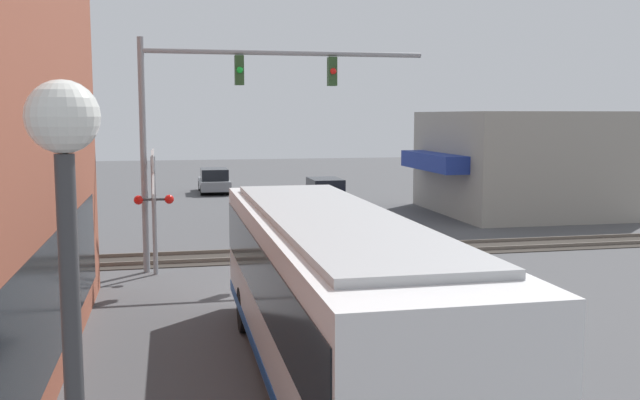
{
  "coord_description": "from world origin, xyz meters",
  "views": [
    {
      "loc": [
        -17.96,
        5.53,
        4.83
      ],
      "look_at": [
        4.72,
        0.7,
        2.05
      ],
      "focal_mm": 40.0,
      "sensor_mm": 36.0,
      "label": 1
    }
  ],
  "objects_px": {
    "city_bus": "(330,292)",
    "parked_car_blue": "(325,193)",
    "parked_car_black": "(301,214)",
    "parked_car_grey": "(214,181)",
    "pedestrian_near_bus": "(358,275)",
    "crossing_signal": "(154,200)"
  },
  "relations": [
    {
      "from": "city_bus",
      "to": "parked_car_blue",
      "type": "xyz_separation_m",
      "value": [
        25.1,
        -5.4,
        -1.05
      ]
    },
    {
      "from": "city_bus",
      "to": "parked_car_blue",
      "type": "relative_size",
      "value": 2.52
    },
    {
      "from": "city_bus",
      "to": "parked_car_black",
      "type": "distance_m",
      "value": 17.13
    },
    {
      "from": "parked_car_grey",
      "to": "crossing_signal",
      "type": "bearing_deg",
      "value": 172.02
    },
    {
      "from": "crossing_signal",
      "to": "pedestrian_near_bus",
      "type": "height_order",
      "value": "crossing_signal"
    },
    {
      "from": "city_bus",
      "to": "parked_car_black",
      "type": "height_order",
      "value": "city_bus"
    },
    {
      "from": "parked_car_blue",
      "to": "parked_car_grey",
      "type": "xyz_separation_m",
      "value": [
        7.6,
        5.4,
        0.02
      ]
    },
    {
      "from": "parked_car_blue",
      "to": "pedestrian_near_bus",
      "type": "height_order",
      "value": "pedestrian_near_bus"
    },
    {
      "from": "city_bus",
      "to": "parked_car_grey",
      "type": "bearing_deg",
      "value": -0.0
    },
    {
      "from": "parked_car_grey",
      "to": "pedestrian_near_bus",
      "type": "distance_m",
      "value": 28.0
    },
    {
      "from": "parked_car_black",
      "to": "parked_car_blue",
      "type": "xyz_separation_m",
      "value": [
        8.2,
        -2.8,
        -0.03
      ]
    },
    {
      "from": "parked_car_blue",
      "to": "parked_car_grey",
      "type": "relative_size",
      "value": 1.02
    },
    {
      "from": "parked_car_grey",
      "to": "pedestrian_near_bus",
      "type": "height_order",
      "value": "pedestrian_near_bus"
    },
    {
      "from": "parked_car_black",
      "to": "parked_car_blue",
      "type": "bearing_deg",
      "value": -18.85
    },
    {
      "from": "parked_car_black",
      "to": "parked_car_grey",
      "type": "xyz_separation_m",
      "value": [
        15.8,
        2.6,
        -0.01
      ]
    },
    {
      "from": "crossing_signal",
      "to": "parked_car_grey",
      "type": "distance_m",
      "value": 23.08
    },
    {
      "from": "parked_car_blue",
      "to": "city_bus",
      "type": "bearing_deg",
      "value": 167.86
    },
    {
      "from": "city_bus",
      "to": "parked_car_grey",
      "type": "xyz_separation_m",
      "value": [
        32.7,
        -0.0,
        -1.03
      ]
    },
    {
      "from": "pedestrian_near_bus",
      "to": "parked_car_blue",
      "type": "bearing_deg",
      "value": -10.1
    },
    {
      "from": "city_bus",
      "to": "parked_car_grey",
      "type": "distance_m",
      "value": 32.71
    },
    {
      "from": "parked_car_grey",
      "to": "city_bus",
      "type": "bearing_deg",
      "value": 180.0
    },
    {
      "from": "city_bus",
      "to": "parked_car_blue",
      "type": "distance_m",
      "value": 25.7
    }
  ]
}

